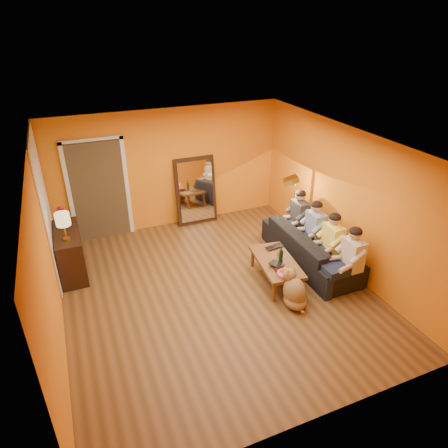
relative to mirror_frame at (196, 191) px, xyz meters
name	(u,v)px	position (x,y,z in m)	size (l,w,h in m)	color
room_shell	(208,215)	(-0.55, -2.26, 0.54)	(5.00, 5.50, 2.60)	brown
white_accent	(46,207)	(-3.04, -0.88, 0.54)	(0.02, 1.90, 2.58)	white
doorway_recess	(98,189)	(-2.05, 0.20, 0.29)	(1.06, 0.30, 2.10)	#3F2D19
door_jamb_left	(70,196)	(-2.62, 0.08, 0.29)	(0.08, 0.06, 2.20)	white
door_jamb_right	(127,187)	(-1.48, 0.08, 0.29)	(0.08, 0.06, 2.20)	white
door_header	(91,140)	(-2.05, 0.08, 1.36)	(1.22, 0.06, 0.08)	white
mirror_frame	(196,191)	(0.00, 0.00, 0.00)	(0.92, 0.06, 1.52)	black
mirror_glass	(196,191)	(0.00, -0.04, 0.00)	(0.78, 0.02, 1.36)	white
sideboard	(70,253)	(-2.79, -1.08, -0.34)	(0.44, 1.18, 0.85)	black
table_lamp	(64,227)	(-2.79, -1.38, 0.34)	(0.24, 0.24, 0.51)	beige
sofa	(310,247)	(1.45, -2.45, -0.43)	(0.89, 2.28, 0.67)	black
coffee_table	(276,270)	(0.55, -2.75, -0.55)	(0.62, 1.22, 0.42)	brown
floor_lamp	(293,210)	(1.55, -1.62, -0.04)	(0.30, 0.24, 1.44)	gold
dog	(294,288)	(0.48, -3.47, -0.43)	(0.36, 0.56, 0.67)	olive
person_far_left	(352,259)	(1.58, -3.45, -0.15)	(0.70, 0.44, 1.22)	beige
person_mid_left	(332,244)	(1.58, -2.90, -0.15)	(0.70, 0.44, 1.22)	#FAEC53
person_mid_right	(315,230)	(1.58, -2.35, -0.15)	(0.70, 0.44, 1.22)	#7B92BF
person_far_right	(299,218)	(1.58, -1.80, -0.15)	(0.70, 0.44, 1.22)	#353439
fruit_bowl	(285,272)	(0.45, -3.20, -0.26)	(0.26, 0.26, 0.16)	#D34A83
wine_bottle	(281,254)	(0.60, -2.80, -0.18)	(0.07, 0.07, 0.31)	black
tumbler	(279,254)	(0.67, -2.63, -0.29)	(0.10, 0.10, 0.10)	#B27F3F
laptop	(276,248)	(0.73, -2.40, -0.33)	(0.35, 0.23, 0.03)	black
book_lower	(273,268)	(0.37, -2.95, -0.33)	(0.18, 0.25, 0.02)	black
book_mid	(273,267)	(0.38, -2.94, -0.31)	(0.17, 0.23, 0.02)	#B21428
book_upper	(274,267)	(0.37, -2.96, -0.29)	(0.18, 0.24, 0.02)	black
vase	(64,221)	(-2.79, -0.83, 0.20)	(0.20, 0.20, 0.21)	black
flowers	(62,210)	(-2.79, -0.83, 0.42)	(0.17, 0.17, 0.42)	#B21428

